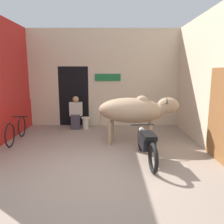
# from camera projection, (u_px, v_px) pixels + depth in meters

# --- Properties ---
(ground_plane) EXTENTS (30.00, 30.00, 0.00)m
(ground_plane) POSITION_uv_depth(u_px,v_px,m) (96.00, 173.00, 4.40)
(ground_plane) COLOR gray
(wall_back_with_doorway) EXTENTS (5.53, 0.93, 3.56)m
(wall_back_with_doorway) POSITION_uv_depth(u_px,v_px,m) (93.00, 84.00, 8.33)
(wall_back_with_doorway) COLOR beige
(wall_back_with_doorway) RESTS_ON ground_plane
(wall_right_with_door) EXTENTS (0.22, 4.04, 3.56)m
(wall_right_with_door) POSITION_uv_depth(u_px,v_px,m) (203.00, 81.00, 6.03)
(wall_right_with_door) COLOR beige
(wall_right_with_door) RESTS_ON ground_plane
(cow) EXTENTS (2.25, 1.02, 1.38)m
(cow) POSITION_uv_depth(u_px,v_px,m) (134.00, 110.00, 6.03)
(cow) COLOR tan
(cow) RESTS_ON ground_plane
(motorcycle_near) EXTENTS (0.58, 1.88, 0.73)m
(motorcycle_near) POSITION_uv_depth(u_px,v_px,m) (146.00, 143.00, 4.96)
(motorcycle_near) COLOR black
(motorcycle_near) RESTS_ON ground_plane
(bicycle) EXTENTS (0.44, 1.64, 0.68)m
(bicycle) POSITION_uv_depth(u_px,v_px,m) (16.00, 130.00, 6.34)
(bicycle) COLOR black
(bicycle) RESTS_ON ground_plane
(shopkeeper_seated) EXTENTS (0.45, 0.34, 1.16)m
(shopkeeper_seated) POSITION_uv_depth(u_px,v_px,m) (75.00, 112.00, 7.78)
(shopkeeper_seated) COLOR #3D3842
(shopkeeper_seated) RESTS_ON ground_plane
(plastic_stool) EXTENTS (0.32, 0.32, 0.41)m
(plastic_stool) POSITION_uv_depth(u_px,v_px,m) (85.00, 122.00, 7.85)
(plastic_stool) COLOR beige
(plastic_stool) RESTS_ON ground_plane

